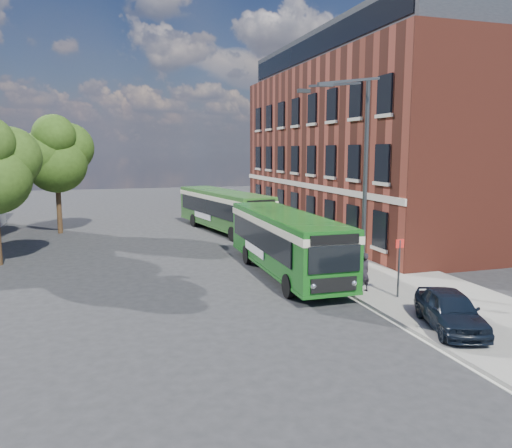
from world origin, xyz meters
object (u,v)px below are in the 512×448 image
object	(u,v)px
parked_car	(450,310)
bus_front	(285,238)
bus_rear	(223,207)
street_lamp	(358,180)

from	to	relation	value
parked_car	bus_front	bearing A→B (deg)	123.30
bus_rear	parked_car	xyz separation A→B (m)	(2.28, -22.79, -1.03)
bus_front	bus_rear	world-z (taller)	same
street_lamp	parked_car	distance (m)	7.12
street_lamp	bus_rear	size ratio (longest dim) A/B	0.73
bus_front	street_lamp	bearing A→B (deg)	-56.46
parked_car	street_lamp	bearing A→B (deg)	111.60
bus_rear	parked_car	distance (m)	22.93
street_lamp	bus_rear	world-z (taller)	street_lamp
bus_front	bus_rear	distance (m)	13.73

